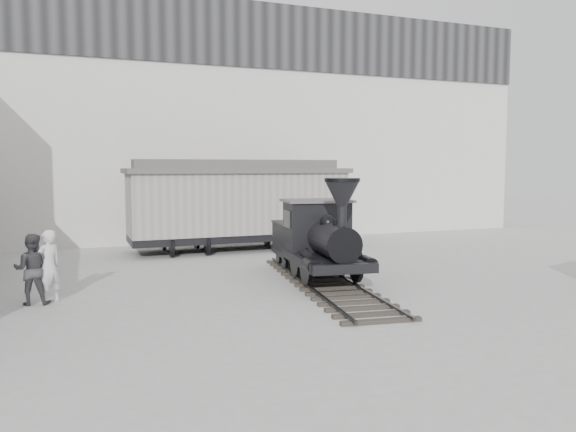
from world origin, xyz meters
name	(u,v)px	position (x,y,z in m)	size (l,w,h in m)	color
ground	(348,316)	(0.00, 0.00, 0.00)	(90.00, 90.00, 0.00)	#9E9E9B
north_wall	(203,122)	(0.00, 14.98, 5.55)	(34.00, 2.51, 11.00)	silver
locomotive	(320,244)	(1.05, 3.91, 1.13)	(3.04, 8.84, 3.06)	black
boxcar	(239,203)	(0.56, 10.93, 1.96)	(9.12, 2.86, 3.73)	black
visitor_a	(48,266)	(-6.48, 3.87, 0.93)	(0.68, 0.45, 1.86)	silver
visitor_b	(32,269)	(-6.86, 3.83, 0.89)	(0.87, 0.68, 1.78)	#3E3E41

